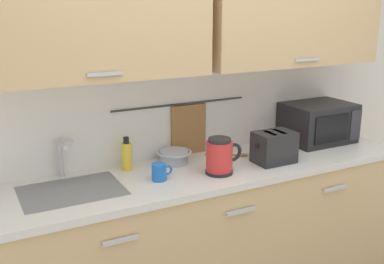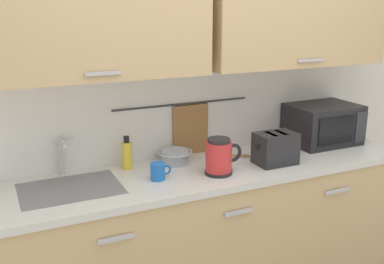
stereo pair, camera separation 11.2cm
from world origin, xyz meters
name	(u,v)px [view 2 (the right image)]	position (x,y,z in m)	size (l,w,h in m)	color
counter_unit	(210,234)	(-0.01, 0.30, 0.46)	(2.53, 0.64, 0.90)	tan
back_wall_assembly	(196,57)	(0.00, 0.53, 1.52)	(3.70, 0.41, 2.50)	silver
sink_faucet	(62,151)	(-0.83, 0.53, 1.04)	(0.09, 0.17, 0.22)	#B2B5BA
microwave	(323,124)	(0.91, 0.41, 1.04)	(0.46, 0.35, 0.27)	black
electric_kettle	(219,157)	(-0.02, 0.18, 1.00)	(0.23, 0.16, 0.21)	black
dish_soap_bottle	(127,154)	(-0.47, 0.48, 0.99)	(0.06, 0.06, 0.20)	yellow
mug_near_sink	(158,171)	(-0.37, 0.24, 0.95)	(0.12, 0.08, 0.09)	blue
mixing_bowl	(175,156)	(-0.18, 0.46, 0.94)	(0.21, 0.21, 0.08)	#A5ADB7
toaster	(275,148)	(0.36, 0.19, 1.00)	(0.26, 0.17, 0.19)	#232326
mug_by_kettle	(280,143)	(0.55, 0.40, 0.95)	(0.12, 0.08, 0.09)	red
wooden_spoon	(234,155)	(0.21, 0.41, 0.91)	(0.25, 0.16, 0.01)	#9E7042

